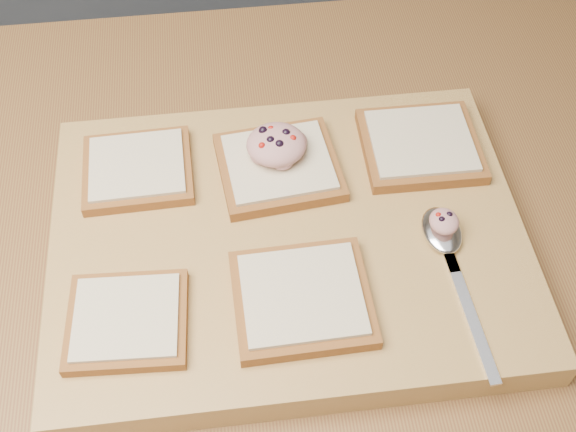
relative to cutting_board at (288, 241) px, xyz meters
name	(u,v)px	position (x,y,z in m)	size (l,w,h in m)	color
island_counter	(222,399)	(-0.10, 0.03, -0.47)	(2.00, 0.80, 0.90)	slate
cutting_board	(288,241)	(0.00, 0.00, 0.00)	(0.49, 0.37, 0.04)	tan
bread_far_left	(138,169)	(-0.16, 0.10, 0.03)	(0.12, 0.11, 0.02)	brown
bread_far_center	(279,166)	(0.00, 0.08, 0.03)	(0.14, 0.13, 0.02)	brown
bread_far_right	(420,145)	(0.16, 0.09, 0.03)	(0.13, 0.12, 0.02)	brown
bread_near_left	(127,320)	(-0.16, -0.09, 0.03)	(0.12, 0.11, 0.02)	brown
bread_near_center	(302,298)	(0.00, -0.09, 0.03)	(0.13, 0.12, 0.02)	brown
tuna_salad_dollop	(276,144)	(0.00, 0.09, 0.05)	(0.07, 0.06, 0.03)	tan
spoon	(446,242)	(0.16, -0.04, 0.03)	(0.04, 0.20, 0.01)	silver
spoon_salad	(444,221)	(0.16, -0.02, 0.04)	(0.03, 0.03, 0.02)	tan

